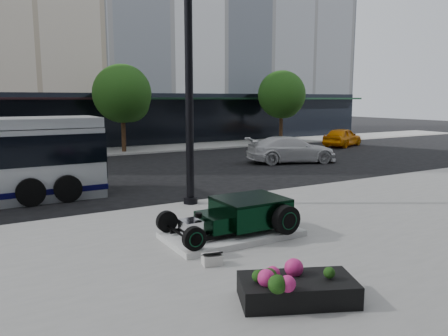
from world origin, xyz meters
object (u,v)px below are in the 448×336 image
white_sedan (291,150)px  flower_planter (297,288)px  yellow_taxi (342,137)px  hot_rod (243,213)px  lamppost (189,83)px

white_sedan → flower_planter: bearing=160.1°
white_sedan → yellow_taxi: size_ratio=1.22×
hot_rod → yellow_taxi: size_ratio=0.78×
yellow_taxi → hot_rod: bearing=107.2°
hot_rod → flower_planter: hot_rod is taller
hot_rod → lamppost: bearing=85.2°
lamppost → yellow_taxi: size_ratio=2.08×
hot_rod → white_sedan: 14.16m
flower_planter → yellow_taxi: 27.02m
hot_rod → yellow_taxi: yellow_taxi is taller
white_sedan → hot_rod: bearing=154.8°
flower_planter → white_sedan: white_sedan is taller
hot_rod → white_sedan: white_sedan is taller
flower_planter → yellow_taxi: yellow_taxi is taller
hot_rod → flower_planter: (-1.18, -3.59, -0.34)m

